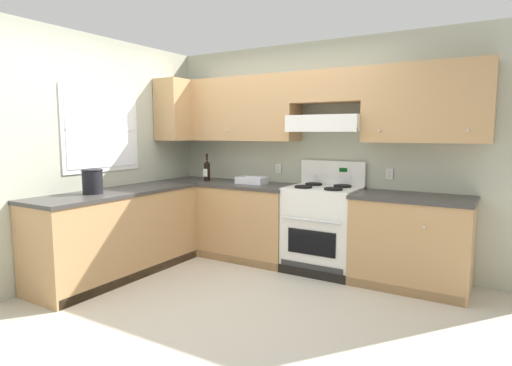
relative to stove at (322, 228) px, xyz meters
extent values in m
plane|color=beige|center=(-0.57, -1.25, -0.48)|extent=(7.04, 7.04, 0.00)
cube|color=#B7BAA3|center=(-0.11, 0.37, 0.80)|extent=(4.68, 0.12, 2.55)
cube|color=tan|center=(-1.22, 0.13, 1.32)|extent=(1.65, 0.34, 0.76)
cube|color=tan|center=(0.99, 0.13, 1.32)|extent=(1.18, 0.34, 0.76)
cube|color=tan|center=(0.00, 0.13, 1.53)|extent=(0.80, 0.34, 0.34)
cube|color=white|center=(0.00, 0.09, 1.14)|extent=(0.80, 0.46, 0.17)
cube|color=white|center=(0.00, -0.13, 1.07)|extent=(0.80, 0.03, 0.04)
sphere|color=silver|center=(-1.22, -0.05, 1.06)|extent=(0.02, 0.02, 0.02)
sphere|color=silver|center=(0.60, -0.05, 1.06)|extent=(0.02, 0.02, 0.02)
sphere|color=silver|center=(1.38, -0.05, 1.06)|extent=(0.02, 0.02, 0.02)
cube|color=silver|center=(-0.71, 0.29, 0.60)|extent=(0.08, 0.01, 0.12)
cube|color=silver|center=(-0.71, 0.29, 0.62)|extent=(0.03, 0.00, 0.03)
cube|color=silver|center=(-0.71, 0.29, 0.58)|extent=(0.03, 0.00, 0.03)
cube|color=silver|center=(0.63, 0.29, 0.60)|extent=(0.08, 0.01, 0.12)
cube|color=silver|center=(0.63, 0.29, 0.62)|extent=(0.03, 0.00, 0.03)
cube|color=silver|center=(0.63, 0.29, 0.58)|extent=(0.03, 0.00, 0.03)
cube|color=#B7BAA3|center=(-2.19, -1.15, 0.80)|extent=(0.12, 4.00, 2.55)
cube|color=white|center=(-2.13, -1.16, 1.07)|extent=(0.04, 1.00, 0.92)
cube|color=white|center=(-2.11, -1.16, 1.07)|extent=(0.01, 0.90, 0.82)
cube|color=white|center=(-2.11, -1.16, 1.07)|extent=(0.01, 0.90, 0.02)
cube|color=tan|center=(-1.95, -0.05, 1.32)|extent=(0.34, 0.64, 0.76)
cube|color=tan|center=(-1.24, -0.01, -0.04)|extent=(1.71, 0.61, 0.87)
cube|color=#3D3A38|center=(-1.24, -0.01, 0.41)|extent=(1.74, 0.63, 0.04)
cube|color=tan|center=(0.93, -0.01, -0.04)|extent=(1.10, 0.61, 0.87)
cube|color=#3D3A38|center=(0.93, -0.01, 0.41)|extent=(1.12, 0.63, 0.04)
cube|color=black|center=(-0.31, -0.28, -0.43)|extent=(3.54, 0.06, 0.09)
sphere|color=silver|center=(-1.58, -0.33, 0.20)|extent=(0.03, 0.03, 0.03)
sphere|color=silver|center=(1.10, -0.33, 0.20)|extent=(0.03, 0.03, 0.03)
cube|color=tan|center=(-1.81, -1.26, -0.04)|extent=(0.61, 1.89, 0.87)
cube|color=#3D3A38|center=(-1.81, -1.26, 0.41)|extent=(0.63, 1.91, 0.04)
cube|color=black|center=(-1.54, -1.26, -0.43)|extent=(0.06, 1.85, 0.09)
cube|color=white|center=(0.00, 0.00, -0.02)|extent=(0.76, 0.58, 0.91)
cube|color=black|center=(0.00, -0.30, -0.10)|extent=(0.53, 0.01, 0.26)
cylinder|color=silver|center=(0.00, -0.32, 0.14)|extent=(0.65, 0.02, 0.02)
cube|color=#333333|center=(0.00, -0.30, -0.38)|extent=(0.70, 0.01, 0.11)
cube|color=white|center=(0.00, 0.00, 0.44)|extent=(0.76, 0.58, 0.02)
cube|color=white|center=(0.00, 0.27, 0.58)|extent=(0.76, 0.04, 0.29)
cube|color=#053F0C|center=(0.13, 0.25, 0.63)|extent=(0.09, 0.01, 0.04)
cylinder|color=black|center=(-0.17, -0.14, 0.46)|extent=(0.19, 0.19, 0.02)
cylinder|color=black|center=(-0.17, -0.14, 0.45)|extent=(0.07, 0.07, 0.01)
cylinder|color=black|center=(0.17, -0.14, 0.46)|extent=(0.19, 0.19, 0.02)
cylinder|color=black|center=(0.17, -0.14, 0.45)|extent=(0.07, 0.07, 0.01)
cylinder|color=black|center=(-0.17, 0.14, 0.46)|extent=(0.19, 0.19, 0.02)
cylinder|color=black|center=(-0.17, 0.14, 0.45)|extent=(0.07, 0.07, 0.01)
cylinder|color=black|center=(0.17, 0.14, 0.46)|extent=(0.19, 0.19, 0.02)
cylinder|color=black|center=(0.17, 0.14, 0.45)|extent=(0.07, 0.07, 0.01)
cylinder|color=white|center=(-0.21, 0.25, 0.55)|extent=(0.04, 0.02, 0.04)
cylinder|color=white|center=(-0.07, 0.25, 0.55)|extent=(0.04, 0.02, 0.04)
cylinder|color=white|center=(0.07, 0.25, 0.55)|extent=(0.04, 0.02, 0.04)
cylinder|color=white|center=(0.21, 0.25, 0.55)|extent=(0.04, 0.02, 0.04)
cylinder|color=black|center=(-1.56, -0.03, 0.54)|extent=(0.08, 0.08, 0.22)
cone|color=black|center=(-1.56, -0.03, 0.67)|extent=(0.08, 0.08, 0.04)
cylinder|color=black|center=(-1.56, -0.03, 0.73)|extent=(0.03, 0.03, 0.09)
cylinder|color=black|center=(-1.56, -0.03, 0.76)|extent=(0.03, 0.03, 0.02)
cube|color=silver|center=(-1.56, -0.06, 0.54)|extent=(0.07, 0.00, 0.10)
cube|color=silver|center=(-0.92, 0.01, 0.44)|extent=(0.28, 0.16, 0.02)
cube|color=silver|center=(-0.92, -0.09, 0.47)|extent=(0.36, 0.01, 0.08)
cube|color=silver|center=(-0.92, 0.10, 0.47)|extent=(0.36, 0.01, 0.08)
cube|color=silver|center=(-1.09, 0.01, 0.47)|extent=(0.01, 0.17, 0.08)
cube|color=silver|center=(-0.75, 0.01, 0.47)|extent=(0.01, 0.17, 0.08)
cylinder|color=black|center=(-1.84, -1.52, 0.55)|extent=(0.20, 0.20, 0.24)
torus|color=black|center=(-1.84, -1.52, 0.67)|extent=(0.21, 0.21, 0.01)
camera|label=1|loc=(1.72, -4.27, 1.04)|focal=29.69mm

